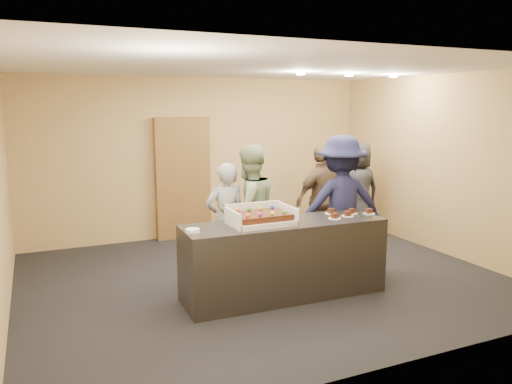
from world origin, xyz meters
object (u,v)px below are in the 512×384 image
(serving_counter, at_px, (284,259))
(person_navy_man, at_px, (341,205))
(storage_cabinet, at_px, (183,179))
(person_brown_extra, at_px, (322,199))
(sheet_cake, at_px, (261,216))
(person_server_grey, at_px, (226,220))
(plate_stack, at_px, (192,231))
(cake_box, at_px, (260,220))
(person_sage_man, at_px, (249,211))
(person_dark_suit, at_px, (357,191))

(serving_counter, distance_m, person_navy_man, 1.27)
(storage_cabinet, relative_size, person_brown_extra, 1.24)
(sheet_cake, distance_m, person_server_grey, 0.97)
(serving_counter, xyz_separation_m, plate_stack, (-1.12, -0.03, 0.47))
(storage_cabinet, bearing_deg, person_brown_extra, -44.68)
(cake_box, height_order, person_sage_man, person_sage_man)
(sheet_cake, height_order, person_dark_suit, person_dark_suit)
(storage_cabinet, bearing_deg, serving_counter, -83.70)
(sheet_cake, bearing_deg, person_brown_extra, 39.77)
(person_server_grey, height_order, person_dark_suit, person_dark_suit)
(person_brown_extra, bearing_deg, person_server_grey, 6.13)
(person_navy_man, bearing_deg, person_server_grey, -5.41)
(serving_counter, distance_m, cake_box, 0.58)
(serving_counter, distance_m, plate_stack, 1.21)
(person_sage_man, bearing_deg, cake_box, 64.20)
(person_navy_man, xyz_separation_m, person_brown_extra, (0.29, 0.92, -0.11))
(serving_counter, height_order, cake_box, cake_box)
(sheet_cake, xyz_separation_m, person_sage_man, (0.22, 0.88, -0.13))
(serving_counter, height_order, sheet_cake, sheet_cake)
(person_brown_extra, bearing_deg, person_sage_man, 11.08)
(cake_box, xyz_separation_m, person_navy_man, (1.38, 0.43, -0.02))
(plate_stack, xyz_separation_m, person_dark_suit, (3.41, 1.81, -0.10))
(cake_box, bearing_deg, plate_stack, -176.19)
(plate_stack, bearing_deg, serving_counter, 1.45)
(sheet_cake, height_order, plate_stack, sheet_cake)
(plate_stack, height_order, person_brown_extra, person_brown_extra)
(sheet_cake, xyz_separation_m, person_navy_man, (1.38, 0.46, -0.07))
(sheet_cake, bearing_deg, person_navy_man, 18.45)
(plate_stack, distance_m, person_dark_suit, 3.86)
(serving_counter, bearing_deg, plate_stack, -177.09)
(cake_box, distance_m, person_sage_man, 0.89)
(person_sage_man, xyz_separation_m, person_dark_suit, (2.36, 0.90, -0.05))
(serving_counter, xyz_separation_m, person_server_grey, (-0.38, 0.94, 0.31))
(sheet_cake, distance_m, plate_stack, 0.83)
(person_brown_extra, bearing_deg, sheet_cake, 31.63)
(cake_box, bearing_deg, person_server_grey, 95.02)
(cake_box, relative_size, plate_stack, 4.69)
(storage_cabinet, relative_size, sheet_cake, 3.32)
(cake_box, relative_size, person_sage_man, 0.41)
(person_sage_man, bearing_deg, person_brown_extra, -171.89)
(serving_counter, height_order, person_brown_extra, person_brown_extra)
(cake_box, bearing_deg, storage_cabinet, 90.82)
(cake_box, distance_m, person_brown_extra, 2.15)
(plate_stack, height_order, person_navy_man, person_navy_man)
(person_server_grey, bearing_deg, person_sage_man, 169.82)
(serving_counter, bearing_deg, person_dark_suit, 39.31)
(person_navy_man, height_order, person_dark_suit, person_navy_man)
(storage_cabinet, distance_m, person_dark_suit, 2.93)
(serving_counter, xyz_separation_m, sheet_cake, (-0.30, 0.00, 0.55))
(sheet_cake, height_order, person_brown_extra, person_brown_extra)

